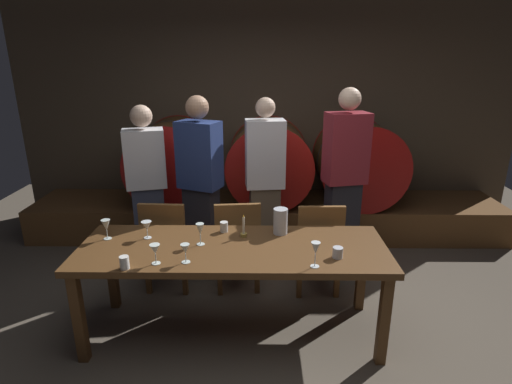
% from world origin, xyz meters
% --- Properties ---
extents(ground_plane, '(8.08, 8.08, 0.00)m').
position_xyz_m(ground_plane, '(0.00, 0.00, 0.00)').
color(ground_plane, brown).
extents(back_wall, '(6.21, 0.24, 2.74)m').
position_xyz_m(back_wall, '(0.00, 2.65, 1.37)').
color(back_wall, brown).
rests_on(back_wall, ground).
extents(barrel_shelf, '(5.59, 0.90, 0.41)m').
position_xyz_m(barrel_shelf, '(0.00, 2.10, 0.21)').
color(barrel_shelf, brown).
rests_on(barrel_shelf, ground).
extents(wine_barrel_left, '(0.98, 0.88, 0.98)m').
position_xyz_m(wine_barrel_left, '(-1.11, 2.10, 0.89)').
color(wine_barrel_left, brown).
rests_on(wine_barrel_left, barrel_shelf).
extents(wine_barrel_center, '(0.98, 0.88, 0.98)m').
position_xyz_m(wine_barrel_center, '(0.02, 2.10, 0.89)').
color(wine_barrel_center, brown).
rests_on(wine_barrel_center, barrel_shelf).
extents(wine_barrel_right, '(0.98, 0.88, 0.98)m').
position_xyz_m(wine_barrel_right, '(1.07, 2.10, 0.89)').
color(wine_barrel_right, brown).
rests_on(wine_barrel_right, barrel_shelf).
extents(dining_table, '(2.28, 0.79, 0.74)m').
position_xyz_m(dining_table, '(-0.28, 0.15, 0.67)').
color(dining_table, brown).
rests_on(dining_table, ground).
extents(chair_left, '(0.42, 0.42, 0.88)m').
position_xyz_m(chair_left, '(-0.93, 0.79, 0.49)').
color(chair_left, brown).
rests_on(chair_left, ground).
extents(chair_center, '(0.44, 0.44, 0.88)m').
position_xyz_m(chair_center, '(-0.28, 0.79, 0.49)').
color(chair_center, brown).
rests_on(chair_center, ground).
extents(chair_right, '(0.41, 0.41, 0.88)m').
position_xyz_m(chair_right, '(0.44, 0.75, 0.49)').
color(chair_right, brown).
rests_on(chair_right, ground).
extents(guest_far_left, '(0.43, 0.33, 1.65)m').
position_xyz_m(guest_far_left, '(-1.19, 1.23, 0.85)').
color(guest_far_left, '#33384C').
rests_on(guest_far_left, ground).
extents(guest_center_left, '(0.44, 0.37, 1.75)m').
position_xyz_m(guest_center_left, '(-0.65, 1.10, 0.90)').
color(guest_center_left, black).
rests_on(guest_center_left, ground).
extents(guest_center_right, '(0.40, 0.28, 1.71)m').
position_xyz_m(guest_center_right, '(-0.03, 1.35, 0.88)').
color(guest_center_right, brown).
rests_on(guest_center_right, ground).
extents(guest_far_right, '(0.42, 0.32, 1.82)m').
position_xyz_m(guest_far_right, '(0.71, 1.13, 0.94)').
color(guest_far_right, black).
rests_on(guest_far_right, ground).
extents(candle_center, '(0.05, 0.05, 0.19)m').
position_xyz_m(candle_center, '(-0.21, 0.33, 0.79)').
color(candle_center, olive).
rests_on(candle_center, dining_table).
extents(pitcher, '(0.11, 0.11, 0.21)m').
position_xyz_m(pitcher, '(0.08, 0.39, 0.85)').
color(pitcher, silver).
rests_on(pitcher, dining_table).
extents(wine_glass_far_left, '(0.07, 0.07, 0.16)m').
position_xyz_m(wine_glass_far_left, '(-1.25, 0.27, 0.85)').
color(wine_glass_far_left, silver).
rests_on(wine_glass_far_left, dining_table).
extents(wine_glass_left, '(0.08, 0.08, 0.14)m').
position_xyz_m(wine_glass_left, '(-0.95, 0.29, 0.84)').
color(wine_glass_left, white).
rests_on(wine_glass_left, dining_table).
extents(wine_glass_center_left, '(0.07, 0.07, 0.14)m').
position_xyz_m(wine_glass_center_left, '(-0.78, -0.12, 0.85)').
color(wine_glass_center_left, silver).
rests_on(wine_glass_center_left, dining_table).
extents(wine_glass_center_right, '(0.06, 0.06, 0.14)m').
position_xyz_m(wine_glass_center_right, '(-0.58, -0.10, 0.84)').
color(wine_glass_center_right, silver).
rests_on(wine_glass_center_right, dining_table).
extents(wine_glass_right, '(0.06, 0.06, 0.17)m').
position_xyz_m(wine_glass_right, '(-0.52, 0.18, 0.86)').
color(wine_glass_right, silver).
rests_on(wine_glass_right, dining_table).
extents(wine_glass_far_right, '(0.06, 0.06, 0.18)m').
position_xyz_m(wine_glass_far_right, '(0.29, -0.15, 0.87)').
color(wine_glass_far_right, white).
rests_on(wine_glass_far_right, dining_table).
extents(cup_left, '(0.06, 0.06, 0.09)m').
position_xyz_m(cup_left, '(-0.97, -0.19, 0.79)').
color(cup_left, white).
rests_on(cup_left, dining_table).
extents(cup_center, '(0.06, 0.06, 0.08)m').
position_xyz_m(cup_center, '(-0.37, 0.42, 0.79)').
color(cup_center, white).
rests_on(cup_center, dining_table).
extents(cup_right, '(0.07, 0.07, 0.08)m').
position_xyz_m(cup_right, '(0.46, -0.02, 0.78)').
color(cup_right, silver).
rests_on(cup_right, dining_table).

